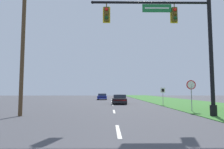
# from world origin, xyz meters

# --- Properties ---
(grass_verge_right) EXTENTS (10.00, 110.00, 0.04)m
(grass_verge_right) POSITION_xyz_m (10.50, 30.00, 0.02)
(grass_verge_right) COLOR #38752D
(grass_verge_right) RESTS_ON ground
(road_center_line) EXTENTS (0.16, 34.80, 0.01)m
(road_center_line) POSITION_xyz_m (0.00, 22.00, 0.01)
(road_center_line) COLOR silver
(road_center_line) RESTS_ON ground
(signal_mast) EXTENTS (8.25, 0.47, 8.47)m
(signal_mast) POSITION_xyz_m (4.55, 10.71, 5.11)
(signal_mast) COLOR black
(signal_mast) RESTS_ON grass_verge_right
(car_ahead) EXTENTS (2.17, 4.44, 1.19)m
(car_ahead) POSITION_xyz_m (1.01, 24.12, 0.60)
(car_ahead) COLOR black
(car_ahead) RESTS_ON ground
(far_car) EXTENTS (1.82, 4.39, 1.19)m
(far_car) POSITION_xyz_m (-1.84, 38.24, 0.60)
(far_car) COLOR black
(far_car) RESTS_ON ground
(stop_sign) EXTENTS (0.76, 0.07, 2.50)m
(stop_sign) POSITION_xyz_m (6.31, 13.92, 1.86)
(stop_sign) COLOR gray
(stop_sign) RESTS_ON grass_verge_right
(route_sign_post) EXTENTS (0.55, 0.06, 2.03)m
(route_sign_post) POSITION_xyz_m (6.06, 21.71, 1.53)
(route_sign_post) COLOR gray
(route_sign_post) RESTS_ON grass_verge_right
(utility_pole_near) EXTENTS (1.80, 0.26, 9.63)m
(utility_pole_near) POSITION_xyz_m (-6.26, 11.05, 4.97)
(utility_pole_near) COLOR #4C3823
(utility_pole_near) RESTS_ON ground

